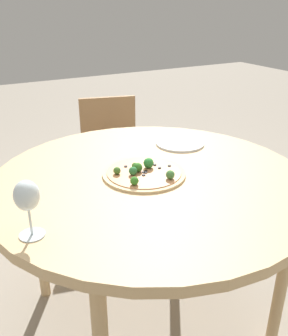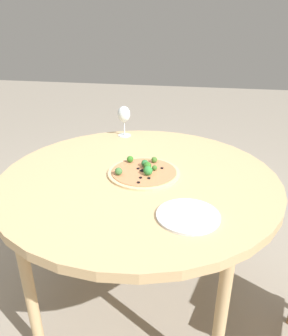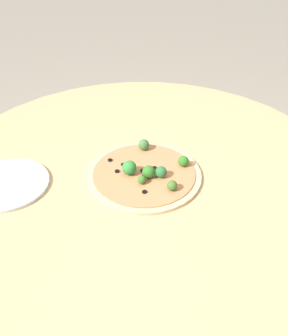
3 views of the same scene
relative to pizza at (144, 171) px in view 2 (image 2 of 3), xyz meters
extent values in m
plane|color=gray|center=(-0.02, 0.02, -0.78)|extent=(12.00, 12.00, 0.00)
cylinder|color=tan|center=(-0.02, 0.02, -0.03)|extent=(1.29, 1.29, 0.04)
cylinder|color=tan|center=(-0.42, -0.38, -0.41)|extent=(0.05, 0.05, 0.73)
cylinder|color=tan|center=(0.38, -0.38, -0.41)|extent=(0.05, 0.05, 0.73)
cylinder|color=tan|center=(-0.42, 0.42, -0.41)|extent=(0.05, 0.05, 0.73)
cylinder|color=tan|center=(0.38, 0.42, -0.41)|extent=(0.05, 0.05, 0.73)
cylinder|color=#DBBC89|center=(0.00, 0.00, -0.01)|extent=(0.34, 0.34, 0.01)
cylinder|color=tan|center=(0.00, 0.00, 0.00)|extent=(0.30, 0.30, 0.00)
sphere|color=#32863A|center=(-0.04, -0.03, 0.02)|extent=(0.04, 0.04, 0.04)
sphere|color=#337624|center=(0.09, 0.08, 0.02)|extent=(0.03, 0.03, 0.03)
sphere|color=#40753A|center=(-0.06, 0.11, 0.02)|extent=(0.03, 0.03, 0.03)
sphere|color=#3C7029|center=(0.02, -0.05, 0.02)|extent=(0.02, 0.02, 0.02)
sphere|color=#436F2B|center=(0.10, -0.03, 0.02)|extent=(0.03, 0.03, 0.03)
sphere|color=#347527|center=(0.02, -0.01, 0.02)|extent=(0.04, 0.04, 0.04)
sphere|color=#2E713A|center=(0.05, 0.00, 0.02)|extent=(0.03, 0.03, 0.03)
cylinder|color=black|center=(0.04, -0.08, 0.01)|extent=(0.01, 0.01, 0.00)
cylinder|color=black|center=(0.02, 0.03, 0.01)|extent=(0.01, 0.01, 0.00)
cylinder|color=black|center=(-0.07, -0.04, 0.01)|extent=(0.01, 0.01, 0.00)
cylinder|color=black|center=(0.01, -0.02, 0.01)|extent=(0.01, 0.01, 0.00)
cylinder|color=black|center=(-0.08, 0.00, 0.01)|extent=(0.01, 0.01, 0.00)
cylinder|color=black|center=(0.00, 0.01, 0.01)|extent=(0.01, 0.01, 0.00)
cylinder|color=black|center=(0.00, 0.01, 0.01)|extent=(0.01, 0.01, 0.00)
cylinder|color=black|center=(0.01, -0.02, 0.01)|extent=(0.01, 0.01, 0.00)
cylinder|color=black|center=(-0.01, 0.00, 0.01)|extent=(0.01, 0.01, 0.00)
cylinder|color=black|center=(-0.12, 0.00, 0.01)|extent=(0.01, 0.01, 0.00)
cylinder|color=silver|center=(0.50, 0.21, -0.01)|extent=(0.08, 0.08, 0.00)
cylinder|color=silver|center=(0.50, 0.21, 0.04)|extent=(0.01, 0.01, 0.09)
ellipsoid|color=silver|center=(0.50, 0.21, 0.13)|extent=(0.08, 0.08, 0.10)
cylinder|color=silver|center=(-0.33, -0.23, -0.01)|extent=(0.24, 0.24, 0.01)
camera|label=1|loc=(0.66, 1.21, 0.64)|focal=40.00mm
camera|label=2|loc=(-1.36, -0.25, 0.67)|focal=35.00mm
camera|label=3|loc=(0.41, -0.77, 0.68)|focal=40.00mm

